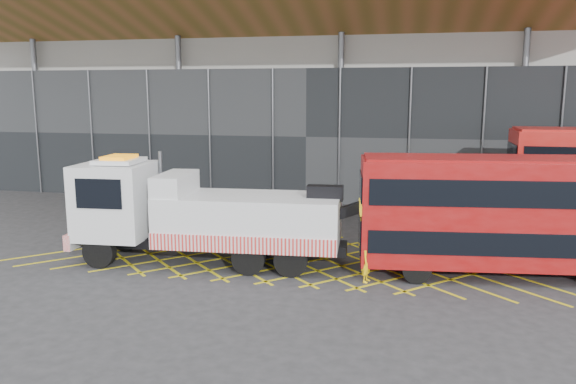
# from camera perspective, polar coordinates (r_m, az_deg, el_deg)

# --- Properties ---
(ground_plane) EXTENTS (120.00, 120.00, 0.00)m
(ground_plane) POSITION_cam_1_polar(r_m,az_deg,el_deg) (23.88, -7.86, -6.03)
(ground_plane) COLOR #2A2A2D
(road_markings) EXTENTS (23.16, 7.16, 0.01)m
(road_markings) POSITION_cam_1_polar(r_m,az_deg,el_deg) (23.01, -0.29, -6.54)
(road_markings) COLOR yellow
(road_markings) RESTS_ON ground_plane
(construction_building) EXTENTS (55.00, 23.97, 18.00)m
(construction_building) POSITION_cam_1_polar(r_m,az_deg,el_deg) (40.46, 3.60, 13.42)
(construction_building) COLOR #979791
(construction_building) RESTS_ON ground_plane
(recovery_truck) EXTENTS (12.21, 3.48, 4.24)m
(recovery_truck) POSITION_cam_1_polar(r_m,az_deg,el_deg) (22.02, -9.17, -2.18)
(recovery_truck) COLOR black
(recovery_truck) RESTS_ON ground_plane
(bus_towed) EXTENTS (10.89, 3.67, 4.35)m
(bus_towed) POSITION_cam_1_polar(r_m,az_deg,el_deg) (21.50, 21.73, -1.84)
(bus_towed) COLOR maroon
(bus_towed) RESTS_ON ground_plane
(worker) EXTENTS (0.46, 0.60, 1.48)m
(worker) POSITION_cam_1_polar(r_m,az_deg,el_deg) (20.01, 8.00, -7.01)
(worker) COLOR yellow
(worker) RESTS_ON ground_plane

